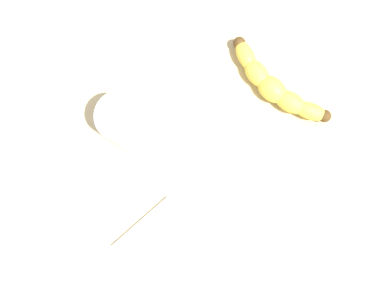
# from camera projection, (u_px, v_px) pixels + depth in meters

# --- Properties ---
(wooden_tabletop) EXTENTS (1.20, 1.20, 0.03)m
(wooden_tabletop) POSITION_uv_depth(u_px,v_px,m) (176.00, 102.00, 0.61)
(wooden_tabletop) COLOR #CBB589
(wooden_tabletop) RESTS_ON ground
(banana) EXTENTS (0.21, 0.06, 0.04)m
(banana) POSITION_uv_depth(u_px,v_px,m) (275.00, 86.00, 0.58)
(banana) COLOR yellow
(banana) RESTS_ON wooden_tabletop
(smoothie_glass) EXTENTS (0.07, 0.07, 0.13)m
(smoothie_glass) POSITION_uv_depth(u_px,v_px,m) (129.00, 126.00, 0.53)
(smoothie_glass) COLOR silver
(smoothie_glass) RESTS_ON wooden_tabletop
(folded_napkin) EXTENTS (0.14, 0.13, 0.01)m
(folded_napkin) POSITION_uv_depth(u_px,v_px,m) (164.00, 250.00, 0.56)
(folded_napkin) COLOR white
(folded_napkin) RESTS_ON wooden_tabletop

